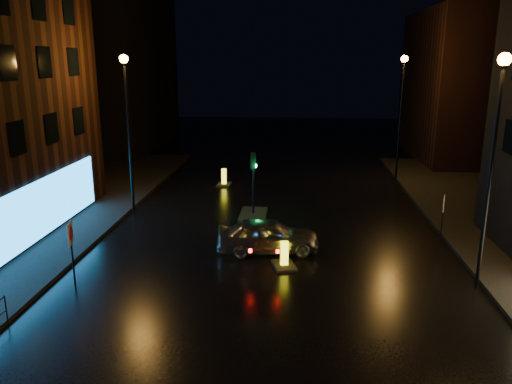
# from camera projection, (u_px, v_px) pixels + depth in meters

# --- Properties ---
(ground) EXTENTS (120.00, 120.00, 0.00)m
(ground) POSITION_uv_depth(u_px,v_px,m) (253.00, 375.00, 13.32)
(ground) COLOR black
(ground) RESTS_ON ground
(building_far_left) EXTENTS (8.00, 16.00, 14.00)m
(building_far_left) POSITION_uv_depth(u_px,v_px,m) (115.00, 71.00, 46.45)
(building_far_left) COLOR black
(building_far_left) RESTS_ON ground
(building_far_right) EXTENTS (8.00, 14.00, 12.00)m
(building_far_right) POSITION_uv_depth(u_px,v_px,m) (466.00, 85.00, 41.39)
(building_far_right) COLOR black
(building_far_right) RESTS_ON ground
(street_lamp_lfar) EXTENTS (0.44, 0.44, 8.37)m
(street_lamp_lfar) POSITION_uv_depth(u_px,v_px,m) (127.00, 110.00, 25.97)
(street_lamp_lfar) COLOR black
(street_lamp_lfar) RESTS_ON ground
(street_lamp_rnear) EXTENTS (0.44, 0.44, 8.37)m
(street_lamp_rnear) POSITION_uv_depth(u_px,v_px,m) (495.00, 138.00, 17.04)
(street_lamp_rnear) COLOR black
(street_lamp_rnear) RESTS_ON ground
(street_lamp_rfar) EXTENTS (0.44, 0.44, 8.37)m
(street_lamp_rfar) POSITION_uv_depth(u_px,v_px,m) (401.00, 100.00, 32.44)
(street_lamp_rfar) COLOR black
(street_lamp_rfar) RESTS_ON ground
(traffic_signal) EXTENTS (1.40, 2.40, 3.45)m
(traffic_signal) POSITION_uv_depth(u_px,v_px,m) (253.00, 206.00, 26.76)
(traffic_signal) COLOR black
(traffic_signal) RESTS_ON ground
(silver_hatchback) EXTENTS (4.57, 2.26, 1.50)m
(silver_hatchback) POSITION_uv_depth(u_px,v_px,m) (268.00, 235.00, 21.64)
(silver_hatchback) COLOR #9A9CA1
(silver_hatchback) RESTS_ON ground
(bollard_near) EXTENTS (1.13, 1.42, 1.09)m
(bollard_near) POSITION_uv_depth(u_px,v_px,m) (284.00, 261.00, 20.16)
(bollard_near) COLOR black
(bollard_near) RESTS_ON ground
(bollard_far) EXTENTS (0.90, 1.31, 1.12)m
(bollard_far) POSITION_uv_depth(u_px,v_px,m) (224.00, 182.00, 33.18)
(bollard_far) COLOR black
(bollard_far) RESTS_ON ground
(road_sign_left) EXTENTS (0.19, 0.61, 2.53)m
(road_sign_left) POSITION_uv_depth(u_px,v_px,m) (71.00, 239.00, 17.90)
(road_sign_left) COLOR black
(road_sign_left) RESTS_ON ground
(road_sign_right) EXTENTS (0.20, 0.52, 2.17)m
(road_sign_right) POSITION_uv_depth(u_px,v_px,m) (443.00, 207.00, 22.68)
(road_sign_right) COLOR black
(road_sign_right) RESTS_ON ground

